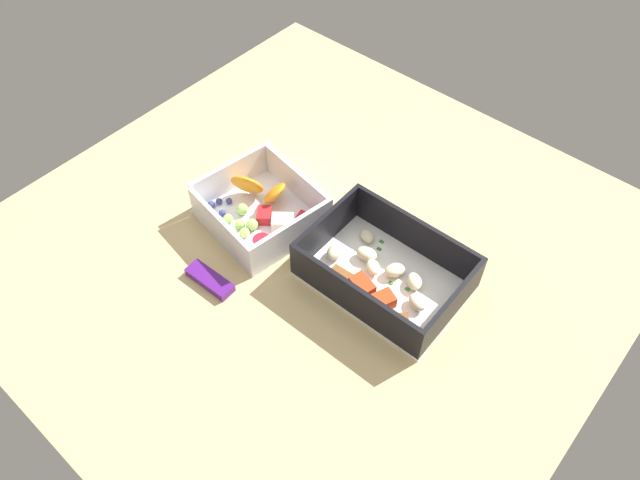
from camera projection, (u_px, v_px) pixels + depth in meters
table_surface at (313, 248)px, 84.93cm from camera, size 80.00×80.00×2.00cm
pasta_container at (383, 273)px, 78.54cm from camera, size 20.57×14.54×6.32cm
fruit_bowl at (260, 210)px, 85.50cm from camera, size 17.09×16.21×5.75cm
candy_bar at (210, 280)px, 79.54cm from camera, size 7.08×2.66×1.20cm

